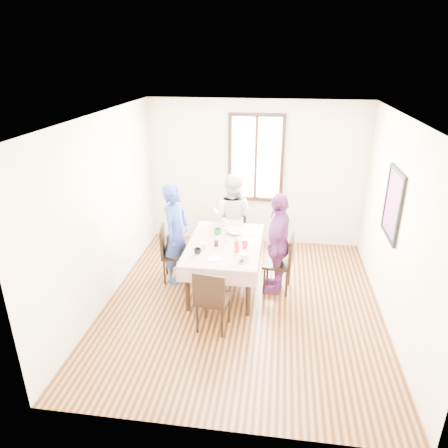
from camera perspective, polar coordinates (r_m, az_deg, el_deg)
The scene contains 30 objects.
ground at distance 6.20m, azimuth 2.57°, elevation -10.89°, with size 4.50×4.50×0.00m, color black.
back_wall at distance 7.70m, azimuth 4.40°, elevation 6.95°, with size 4.00×4.00×0.00m, color beige.
right_wall at distance 5.77m, azimuth 23.00°, elevation -0.34°, with size 4.50×4.50×0.00m, color beige.
window_frame at distance 7.61m, azimuth 4.46°, elevation 9.08°, with size 1.02×0.06×1.62m, color black.
window_pane at distance 7.62m, azimuth 4.47°, elevation 9.10°, with size 0.90×0.02×1.50m, color white.
art_poster at distance 5.97m, azimuth 22.45°, elevation 2.56°, with size 0.04×0.76×0.96m, color red.
dining_table at distance 6.40m, azimuth 0.06°, elevation -5.83°, with size 0.98×1.52×0.75m, color black.
tablecloth at distance 6.22m, azimuth 0.06°, elevation -2.75°, with size 1.10×1.64×0.01m, color #590716.
chair_left at distance 6.63m, azimuth -6.78°, elevation -4.13°, with size 0.42×0.42×0.91m, color black.
chair_right at distance 6.35m, azimuth 7.46°, elevation -5.44°, with size 0.42×0.42×0.91m, color black.
chair_far at distance 7.29m, azimuth 1.20°, elevation -1.39°, with size 0.42×0.42×0.91m, color black.
chair_near at distance 5.47m, azimuth -1.48°, elevation -10.28°, with size 0.42×0.42×0.91m, color black.
person_left at distance 6.48m, azimuth -6.73°, elevation -1.38°, with size 0.59×0.39×1.61m, color navy.
person_far at distance 7.15m, azimuth 1.21°, elevation 0.90°, with size 0.75×0.59×1.55m, color silver.
person_right at distance 6.20m, azimuth 7.41°, elevation -2.67°, with size 0.93×0.39×1.58m, color #713070.
mug_black at distance 5.91m, azimuth -3.70°, elevation -3.77°, with size 0.10×0.10×0.08m, color black.
mug_flag at distance 6.07m, azimuth 2.92°, elevation -2.90°, with size 0.10×0.10×0.10m, color red.
mug_green at distance 6.52m, azimuth -0.88°, elevation -1.04°, with size 0.12×0.12×0.09m, color #0C7226.
serving_bowl at distance 6.54m, azimuth 1.45°, elevation -1.12°, with size 0.24×0.24×0.06m, color white.
juice_carton at distance 5.92m, azimuth 1.76°, elevation -3.10°, with size 0.06×0.06×0.19m, color red.
butter_tub at distance 5.78m, azimuth 2.87°, elevation -4.48°, with size 0.12×0.12×0.06m, color white.
jam_jar at distance 6.11m, azimuth -1.10°, elevation -2.70°, with size 0.07×0.07×0.09m, color black.
drinking_glass at distance 6.03m, azimuth -2.88°, elevation -3.08°, with size 0.07×0.07×0.09m, color silver.
smartphone at distance 5.68m, azimuth 2.36°, elevation -5.30°, with size 0.06×0.13×0.01m, color black.
flower_vase at distance 6.22m, azimuth 0.32°, elevation -2.07°, with size 0.06×0.06×0.12m, color silver.
plate_right at distance 6.29m, azimuth 3.32°, elevation -2.38°, with size 0.20×0.20×0.01m, color white.
plate_far at distance 6.75m, azimuth 0.88°, elevation -0.54°, with size 0.20×0.20×0.01m, color white.
plate_near at distance 5.77m, azimuth -1.38°, elevation -4.81°, with size 0.20×0.20×0.01m, color white.
butter_lid at distance 5.77m, azimuth 2.87°, elevation -4.16°, with size 0.12×0.12×0.01m, color blue.
flower_bunch at distance 6.18m, azimuth 0.33°, elevation -1.14°, with size 0.09×0.09×0.10m, color yellow, non-canonical shape.
Camera 1 is at (0.45, -5.15, 3.43)m, focal length 32.91 mm.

